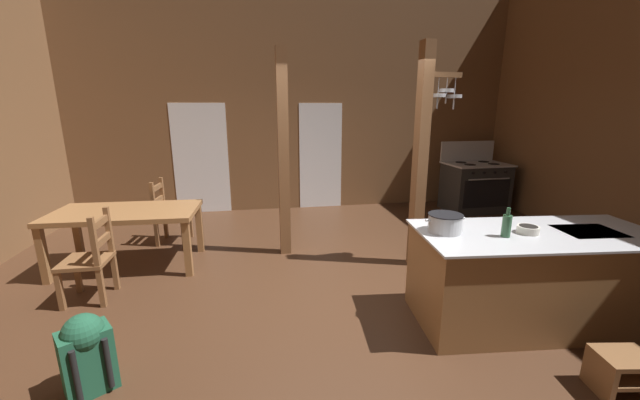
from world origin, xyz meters
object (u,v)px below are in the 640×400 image
Objects in this scene: kitchen_island at (533,277)px; backpack at (86,351)px; dining_table at (126,217)px; stockpot_on_counter at (445,223)px; ladderback_chair_near_window at (169,213)px; mixing_bowl_on_counter at (528,230)px; stove_range at (474,186)px; step_stool at (622,370)px; ladderback_chair_by_post at (91,259)px; bottle_tall_on_counter at (507,225)px.

backpack is at bearing -175.85° from kitchen_island.
stockpot_on_counter is (3.27, -1.81, 0.31)m from dining_table.
ladderback_chair_near_window and mixing_bowl_on_counter have the same top height.
ladderback_chair_near_window is 2.53× the size of stockpot_on_counter.
stove_range is 4.07m from mixing_bowl_on_counter.
kitchen_island is 5.61× the size of step_stool.
kitchen_island is 3.99m from stove_range.
mixing_bowl_on_counter reaches higher than dining_table.
stove_range is at bearing 22.94° from ladderback_chair_by_post.
ladderback_chair_by_post and mixing_bowl_on_counter have the same top height.
ladderback_chair_by_post is at bearing 163.86° from stockpot_on_counter.
step_stool is at bearing -26.14° from ladderback_chair_by_post.
stove_range is (1.67, 3.63, 0.04)m from kitchen_island.
step_stool is (-0.01, -0.93, -0.26)m from kitchen_island.
dining_table is at bearing 151.13° from stockpot_on_counter.
ladderback_chair_near_window reaches higher than dining_table.
stove_range reaches higher than kitchen_island.
dining_table is 0.91m from ladderback_chair_near_window.
stockpot_on_counter is at bearing -28.87° from dining_table.
mixing_bowl_on_counter is (-0.12, 0.93, 0.74)m from step_stool.
step_stool is (-1.68, -4.56, -0.30)m from stove_range.
stockpot_on_counter reaches higher than dining_table.
stockpot_on_counter is 2.02× the size of mixing_bowl_on_counter.
stockpot_on_counter reaches higher than step_stool.
stockpot_on_counter is 1.44× the size of bottle_tall_on_counter.
stove_range is 3.31× the size of step_stool.
stove_range reaches higher than dining_table.
mixing_bowl_on_counter is (3.68, -2.80, 0.46)m from ladderback_chair_near_window.
bottle_tall_on_counter is at bearing -39.76° from ladderback_chair_near_window.
mixing_bowl_on_counter is at bearing -12.50° from stockpot_on_counter.
step_stool is 1.58m from stockpot_on_counter.
stockpot_on_counter is at bearing 167.50° from mixing_bowl_on_counter.
stockpot_on_counter is 0.73m from mixing_bowl_on_counter.
ladderback_chair_near_window is 4.65m from mixing_bowl_on_counter.
kitchen_island reaches higher than dining_table.
kitchen_island is at bearing 7.99° from bottle_tall_on_counter.
ladderback_chair_near_window is at bearing 143.71° from kitchen_island.
backpack reaches higher than step_stool.
dining_table is 3.75m from stockpot_on_counter.
step_stool is 0.23× the size of dining_table.
stove_range is 1.39× the size of ladderback_chair_by_post.
mixing_bowl_on_counter is (-0.12, -0.00, 0.48)m from kitchen_island.
stockpot_on_counter is (2.96, -2.64, 0.51)m from ladderback_chair_near_window.
bottle_tall_on_counter reaches higher than kitchen_island.
ladderback_chair_near_window is at bearing 138.32° from stockpot_on_counter.
step_stool is 0.67× the size of backpack.
mixing_bowl_on_counter is at bearing -15.51° from ladderback_chair_by_post.
stockpot_on_counter is at bearing -41.68° from ladderback_chair_near_window.
stove_range is at bearing 8.63° from ladderback_chair_near_window.
step_stool is at bearing -66.89° from bottle_tall_on_counter.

